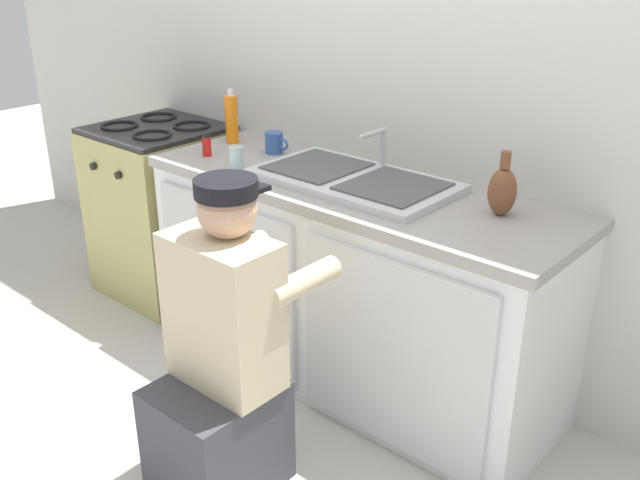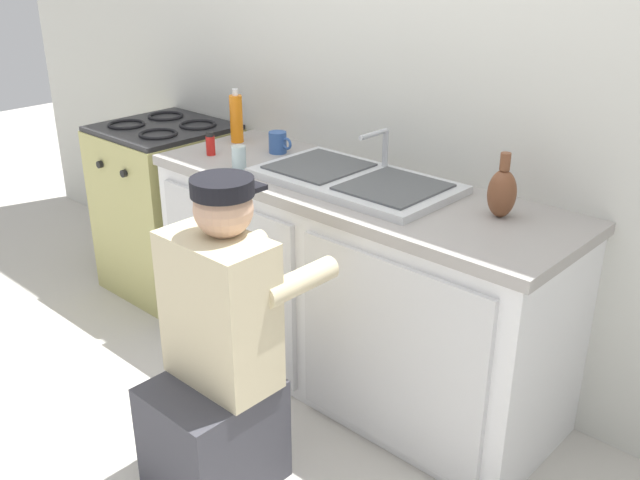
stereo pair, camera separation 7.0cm
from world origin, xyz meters
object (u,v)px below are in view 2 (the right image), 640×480
object	(u,v)px
coffee_mug	(278,142)
sink_double_basin	(355,179)
spice_bottle_red	(210,144)
plumber_person	(218,365)
vase_decorative	(502,192)
stove_range	(170,208)
water_glass	(239,158)
soap_bottle_orange	(236,118)

from	to	relation	value
coffee_mug	sink_double_basin	bearing A→B (deg)	-10.13
spice_bottle_red	sink_double_basin	bearing A→B (deg)	10.34
plumber_person	coffee_mug	distance (m)	1.18
plumber_person	vase_decorative	size ratio (longest dim) A/B	4.80
coffee_mug	vase_decorative	xyz separation A→B (m)	(1.12, -0.02, 0.04)
stove_range	plumber_person	world-z (taller)	plumber_person
sink_double_basin	stove_range	size ratio (longest dim) A/B	0.88
water_glass	sink_double_basin	bearing A→B (deg)	21.05
sink_double_basin	coffee_mug	xyz separation A→B (m)	(-0.53, 0.09, 0.03)
coffee_mug	water_glass	size ratio (longest dim) A/B	1.26
sink_double_basin	stove_range	bearing A→B (deg)	-179.90
plumber_person	water_glass	world-z (taller)	plumber_person
stove_range	water_glass	size ratio (longest dim) A/B	9.08
stove_range	water_glass	distance (m)	0.95
sink_double_basin	coffee_mug	bearing A→B (deg)	169.87
soap_bottle_orange	vase_decorative	distance (m)	1.40
soap_bottle_orange	vase_decorative	world-z (taller)	soap_bottle_orange
stove_range	coffee_mug	world-z (taller)	coffee_mug
sink_double_basin	stove_range	distance (m)	1.35
water_glass	coffee_mug	bearing A→B (deg)	100.68
plumber_person	soap_bottle_orange	size ratio (longest dim) A/B	4.42
sink_double_basin	plumber_person	distance (m)	0.91
plumber_person	spice_bottle_red	bearing A→B (deg)	140.72
vase_decorative	coffee_mug	bearing A→B (deg)	179.12
coffee_mug	vase_decorative	bearing A→B (deg)	-0.88
sink_double_basin	soap_bottle_orange	bearing A→B (deg)	173.66
plumber_person	vase_decorative	distance (m)	1.13
sink_double_basin	soap_bottle_orange	world-z (taller)	soap_bottle_orange
spice_bottle_red	water_glass	bearing A→B (deg)	-11.68
water_glass	soap_bottle_orange	distance (m)	0.43
plumber_person	spice_bottle_red	world-z (taller)	plumber_person
stove_range	spice_bottle_red	bearing A→B (deg)	-13.41
water_glass	spice_bottle_red	bearing A→B (deg)	168.32
sink_double_basin	spice_bottle_red	distance (m)	0.74
soap_bottle_orange	vase_decorative	size ratio (longest dim) A/B	1.09
stove_range	soap_bottle_orange	size ratio (longest dim) A/B	3.63
coffee_mug	vase_decorative	world-z (taller)	vase_decorative
plumber_person	water_glass	bearing A→B (deg)	132.57
stove_range	coffee_mug	xyz separation A→B (m)	(0.74, 0.10, 0.48)
spice_bottle_red	vase_decorative	size ratio (longest dim) A/B	0.46
water_glass	soap_bottle_orange	size ratio (longest dim) A/B	0.40
water_glass	soap_bottle_orange	world-z (taller)	soap_bottle_orange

